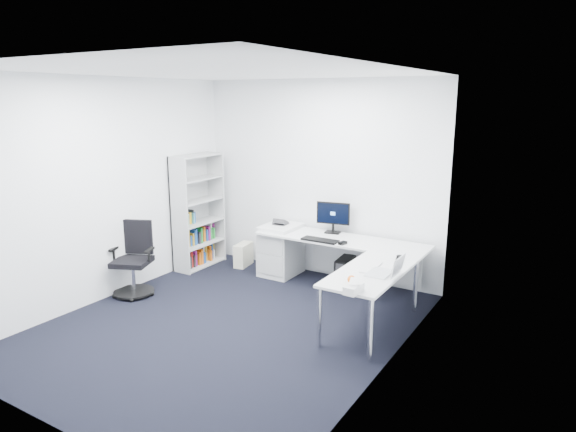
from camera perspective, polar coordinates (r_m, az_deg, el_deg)
The scene contains 22 objects.
ground at distance 5.81m, azimuth -6.80°, elevation -12.00°, with size 4.20×4.20×0.00m, color black.
ceiling at distance 5.27m, azimuth -7.61°, elevation 15.65°, with size 4.20×4.20×0.00m, color white.
wall_back at distance 7.12m, azimuth 3.36°, elevation 4.12°, with size 3.60×0.02×2.70m, color white.
wall_front at distance 4.01m, azimuth -26.14°, elevation -4.24°, with size 3.60×0.02×2.70m, color white.
wall_left at distance 6.63m, azimuth -19.50°, elevation 2.74°, with size 0.02×4.20×2.70m, color white.
wall_right at distance 4.51m, azimuth 11.07°, elevation -1.30°, with size 0.02×4.20×2.70m, color white.
l_desk at distance 6.51m, azimuth 4.64°, elevation -5.99°, with size 2.27×1.27×0.66m, color silver, non-canonical shape.
drawer_pedestal at distance 7.25m, azimuth -0.78°, elevation -3.76°, with size 0.46×0.58×0.71m, color silver.
bookshelf at distance 7.60m, azimuth -9.93°, elevation 0.52°, with size 0.32×0.83×1.66m, color #B2B4B4, non-canonical shape.
task_chair at distance 6.74m, azimuth -16.97°, elevation -4.67°, with size 0.52×0.52×0.93m, color black, non-canonical shape.
black_pc_tower at distance 6.86m, azimuth 6.36°, elevation -6.24°, with size 0.18×0.40×0.39m, color black.
beige_pc_tower at distance 7.68m, azimuth -4.97°, elevation -4.30°, with size 0.16×0.36×0.34m, color beige.
power_strip at distance 6.98m, azimuth 9.44°, elevation -7.50°, with size 0.37×0.06×0.04m, color silver.
monitor at distance 6.91m, azimuth 5.01°, elevation -0.15°, with size 0.45×0.14×0.43m, color black, non-canonical shape.
black_keyboard at distance 6.56m, azimuth 3.58°, elevation -2.68°, with size 0.48×0.17×0.02m, color black.
mouse at distance 6.43m, azimuth 6.10°, elevation -3.00°, with size 0.06×0.11×0.03m, color black.
desk_phone at distance 7.20m, azimuth -0.82°, elevation -0.80°, with size 0.18×0.18×0.13m, color #2D2D30, non-canonical shape.
laptop at distance 5.40m, azimuth 10.16°, elevation -5.21°, with size 0.32×0.32×0.23m, color silver, non-canonical shape.
white_keyboard at distance 5.61m, azimuth 9.22°, elevation -5.63°, with size 0.12×0.43×0.01m, color silver.
headphones at distance 5.93m, azimuth 12.29°, elevation -4.54°, with size 0.12×0.19×0.05m, color black, non-canonical shape.
orange_fruit at distance 5.12m, azimuth 7.06°, elevation -7.00°, with size 0.08×0.08×0.08m, color orange.
tissue_box at distance 4.88m, azimuth 7.30°, elevation -8.02°, with size 0.12×0.22×0.08m, color silver.
Camera 1 is at (3.28, -4.12, 2.45)m, focal length 32.00 mm.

